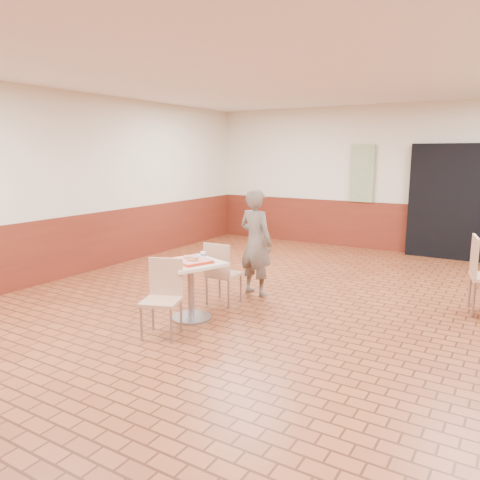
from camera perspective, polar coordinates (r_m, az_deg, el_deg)
The scene contains 12 objects.
room_shell at distance 5.40m, azimuth 5.42°, elevation 5.01°, with size 8.01×10.01×3.01m.
wainscot_band at distance 5.58m, azimuth 5.25°, elevation -5.26°, with size 8.00×10.00×1.00m.
corridor_doorway at distance 9.83m, azimuth 24.53°, elevation 4.24°, with size 1.60×0.22×2.20m, color black.
promo_poster at distance 10.22m, azimuth 14.66°, elevation 7.87°, with size 0.50×0.03×1.20m, color gray.
main_table at distance 5.75m, azimuth -6.03°, elevation -4.95°, with size 0.68×0.68×0.72m.
chair_main_front at distance 5.31m, azimuth -9.35°, elevation -6.42°, with size 0.51×0.51×0.86m.
chair_main_back at distance 6.25m, azimuth -2.33°, elevation -3.71°, with size 0.41×0.41×0.86m.
customer at distance 6.66m, azimuth 1.94°, elevation -0.30°, with size 0.56×0.37×1.53m, color #665B4F.
serving_tray at distance 5.69m, azimuth -6.08°, elevation -2.52°, with size 0.48×0.38×0.03m.
ring_donut at distance 5.77m, azimuth -6.49°, elevation -2.03°, with size 0.10×0.10×0.03m, color #DE8951.
long_john_donut at distance 5.60m, azimuth -5.75°, elevation -2.32°, with size 0.16×0.09×0.05m.
paper_cup at distance 5.72m, azimuth -4.52°, elevation -1.82°, with size 0.07×0.07×0.08m.
Camera 1 is at (2.34, -4.84, 2.02)m, focal length 35.00 mm.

